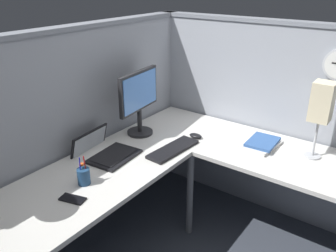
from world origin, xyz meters
The scene contains 12 objects.
ground_plane centered at (0.00, 0.00, 0.00)m, with size 6.80×6.80×0.00m, color #383D47.
cubicle_wall_back centered at (-0.36, 0.87, 0.79)m, with size 2.57×0.12×1.58m.
cubicle_wall_right centered at (0.87, -0.27, 0.79)m, with size 0.12×2.37×1.58m.
desk centered at (-0.15, -0.05, 0.63)m, with size 2.35×2.15×0.73m.
monitor centered at (0.16, 0.64, 1.02)m, with size 0.46×0.20×0.50m.
laptop centered at (-0.25, 0.62, 0.75)m, with size 0.37×0.41×0.22m.
keyboard centered at (0.08, 0.26, 0.74)m, with size 0.43×0.14×0.02m, color black.
computer_mouse centered at (0.35, 0.24, 0.75)m, with size 0.06×0.10×0.03m, color black.
pen_cup centered at (-0.58, 0.44, 0.78)m, with size 0.08×0.08×0.18m.
cell_phone centered at (-0.73, 0.37, 0.73)m, with size 0.07×0.14×0.01m, color black.
book_stack centered at (0.51, -0.22, 0.75)m, with size 0.30×0.24×0.04m.
desk_lamp_paper centered at (0.57, -0.56, 1.11)m, with size 0.13×0.13×0.53m.
Camera 1 is at (-1.73, -1.01, 1.88)m, focal length 37.35 mm.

